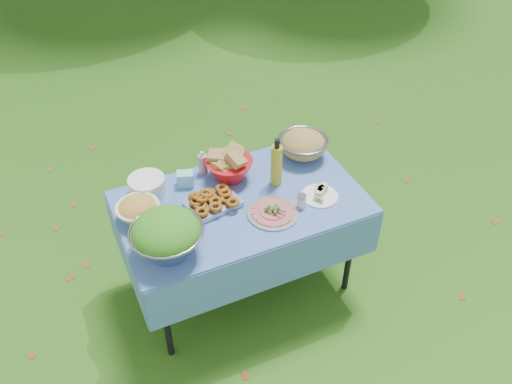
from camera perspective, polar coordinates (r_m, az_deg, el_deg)
ground at (r=3.80m, az=-1.37°, el=-9.59°), size 80.00×80.00×0.00m
picnic_table at (r=3.52m, az=-1.47°, el=-5.61°), size 1.46×0.86×0.76m
salad_bowl at (r=2.90m, az=-9.40°, el=-4.47°), size 0.53×0.53×0.26m
pasta_bowl_white at (r=3.17m, az=-12.33°, el=-1.79°), size 0.27×0.27×0.14m
plate_stack at (r=3.34m, az=-11.39°, el=0.66°), size 0.23×0.23×0.11m
wipes_box at (r=3.37m, az=-7.45°, el=1.39°), size 0.12×0.10×0.09m
sanitizer_bottle at (r=3.43m, az=-5.63°, el=3.13°), size 0.06×0.06×0.16m
bread_bowl at (r=3.37m, az=-2.83°, el=2.89°), size 0.32×0.32×0.20m
pasta_bowl_steel at (r=3.58m, az=4.99°, el=5.03°), size 0.37×0.37×0.17m
fried_tray at (r=3.21m, az=-4.58°, el=-1.00°), size 0.34×0.26×0.07m
charcuterie_platter at (r=3.15m, az=1.80°, el=-1.82°), size 0.37×0.37×0.07m
oil_bottle at (r=3.29m, az=2.18°, el=3.20°), size 0.10×0.10×0.33m
cheese_plate at (r=3.29m, az=6.74°, el=-0.07°), size 0.29×0.29×0.06m
shaker at (r=3.20m, az=4.81°, el=-0.95°), size 0.07×0.07×0.09m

